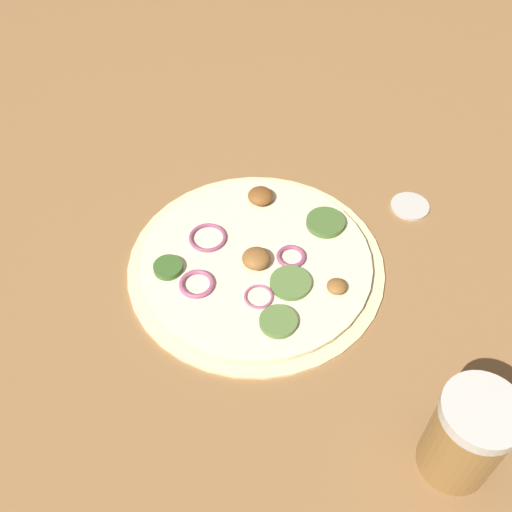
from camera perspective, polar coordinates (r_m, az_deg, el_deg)
ground_plane at (r=0.69m, az=0.00°, el=-0.93°), size 3.00×3.00×0.00m
pizza at (r=0.68m, az=0.08°, el=-0.56°), size 0.29×0.29×0.03m
spice_jar at (r=0.55m, az=19.44°, el=-15.88°), size 0.07×0.07×0.10m
loose_cap at (r=0.77m, az=14.48°, el=4.71°), size 0.05×0.05×0.01m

